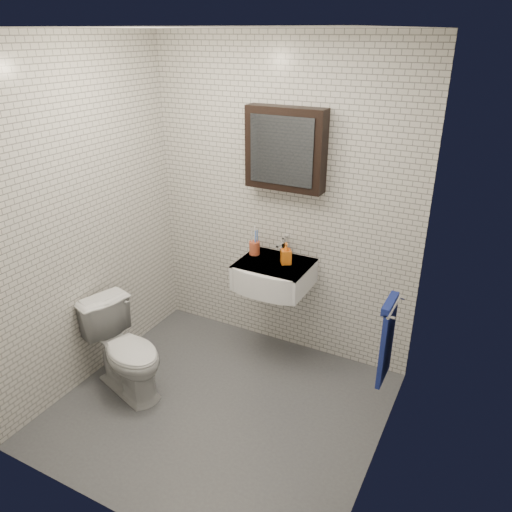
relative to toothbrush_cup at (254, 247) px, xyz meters
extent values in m
cube|color=#494B50|center=(0.16, -0.85, -0.90)|extent=(2.20, 2.00, 0.01)
cube|color=silver|center=(0.16, 0.15, 0.34)|extent=(2.20, 0.02, 2.50)
cube|color=silver|center=(0.16, -1.85, 0.34)|extent=(2.20, 0.02, 2.50)
cube|color=silver|center=(-0.94, -0.85, 0.34)|extent=(0.02, 2.00, 2.50)
cube|color=silver|center=(1.26, -0.85, 0.34)|extent=(0.02, 2.00, 2.50)
cube|color=white|center=(0.16, -0.85, 1.59)|extent=(2.20, 2.00, 0.02)
cube|color=white|center=(0.21, -0.07, -0.16)|extent=(0.55, 0.45, 0.20)
cylinder|color=silver|center=(0.21, -0.05, -0.07)|extent=(0.31, 0.31, 0.02)
cylinder|color=silver|center=(0.21, -0.05, -0.06)|extent=(0.04, 0.04, 0.01)
cube|color=white|center=(0.21, -0.07, -0.06)|extent=(0.55, 0.45, 0.01)
cylinder|color=silver|center=(0.21, 0.09, -0.03)|extent=(0.06, 0.06, 0.06)
cylinder|color=silver|center=(0.21, 0.09, 0.03)|extent=(0.03, 0.03, 0.08)
cylinder|color=silver|center=(0.21, 0.03, 0.06)|extent=(0.02, 0.12, 0.02)
cube|color=silver|center=(0.21, 0.12, 0.09)|extent=(0.02, 0.09, 0.01)
cube|color=black|center=(0.21, 0.08, 0.79)|extent=(0.60, 0.14, 0.60)
cube|color=#3F444C|center=(0.21, 0.00, 0.79)|extent=(0.49, 0.01, 0.49)
cylinder|color=silver|center=(1.22, -0.50, 0.04)|extent=(0.02, 0.30, 0.02)
cylinder|color=silver|center=(1.24, -0.37, 0.04)|extent=(0.04, 0.02, 0.02)
cylinder|color=silver|center=(1.24, -0.63, 0.04)|extent=(0.04, 0.02, 0.02)
cube|color=navy|center=(1.21, -0.50, -0.23)|extent=(0.03, 0.26, 0.54)
cube|color=navy|center=(1.20, -0.50, 0.06)|extent=(0.05, 0.26, 0.05)
cylinder|color=#B54B2D|center=(0.00, 0.00, -0.01)|extent=(0.11, 0.11, 0.11)
cylinder|color=white|center=(-0.02, -0.01, 0.06)|extent=(0.02, 0.03, 0.20)
cylinder|color=#4475D9|center=(0.01, -0.01, 0.05)|extent=(0.02, 0.02, 0.18)
cylinder|color=white|center=(-0.01, 0.01, 0.07)|extent=(0.02, 0.04, 0.21)
cylinder|color=#4475D9|center=(0.02, 0.01, 0.06)|extent=(0.03, 0.04, 0.19)
imported|color=orange|center=(0.30, -0.05, 0.02)|extent=(0.11, 0.11, 0.17)
imported|color=white|center=(-0.56, -0.97, -0.56)|extent=(0.76, 0.57, 0.69)
camera|label=1|loc=(1.70, -3.23, 1.58)|focal=35.00mm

